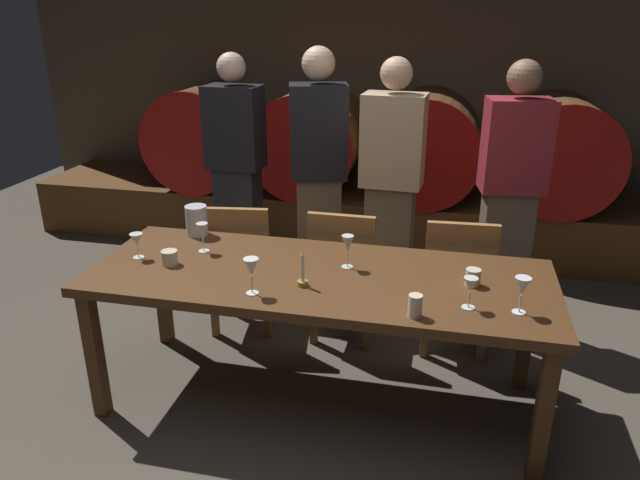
{
  "coord_description": "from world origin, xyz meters",
  "views": [
    {
      "loc": [
        0.68,
        -2.35,
        2.01
      ],
      "look_at": [
        0.07,
        0.37,
        0.9
      ],
      "focal_mm": 33.24,
      "sensor_mm": 36.0,
      "label": 1
    }
  ],
  "objects_px": {
    "chair_center": "(344,269)",
    "pitcher": "(197,220)",
    "wine_barrel_far_left": "(210,134)",
    "chair_right": "(457,279)",
    "dining_table": "(319,286)",
    "wine_glass_right": "(470,286)",
    "wine_barrel_center_left": "(312,139)",
    "chair_left": "(241,261)",
    "wine_glass_center_left": "(251,268)",
    "wine_barrel_far_right": "(556,151)",
    "wine_glass_far_right": "(522,287)",
    "wine_glass_left": "(202,232)",
    "wine_glass_center_right": "(348,245)",
    "cup_center": "(415,306)",
    "guest_center_right": "(391,194)",
    "wine_glass_far_left": "(137,241)",
    "wine_barrel_center_right": "(427,145)",
    "candle_center": "(303,276)",
    "cup_right": "(473,277)",
    "guest_far_left": "(237,175)",
    "cup_left": "(170,258)",
    "guest_far_right": "(509,200)",
    "guest_center_left": "(319,177)"
  },
  "relations": [
    {
      "from": "chair_center",
      "to": "pitcher",
      "type": "relative_size",
      "value": 5.03
    },
    {
      "from": "wine_barrel_far_left",
      "to": "chair_right",
      "type": "relative_size",
      "value": 1.09
    },
    {
      "from": "dining_table",
      "to": "wine_glass_right",
      "type": "bearing_deg",
      "value": -15.79
    },
    {
      "from": "wine_barrel_far_left",
      "to": "wine_barrel_center_left",
      "type": "relative_size",
      "value": 1.0
    },
    {
      "from": "pitcher",
      "to": "dining_table",
      "type": "bearing_deg",
      "value": -24.36
    },
    {
      "from": "chair_left",
      "to": "wine_glass_center_left",
      "type": "height_order",
      "value": "wine_glass_center_left"
    },
    {
      "from": "wine_barrel_far_right",
      "to": "wine_glass_far_right",
      "type": "height_order",
      "value": "wine_barrel_far_right"
    },
    {
      "from": "wine_glass_left",
      "to": "wine_glass_center_right",
      "type": "height_order",
      "value": "wine_glass_center_right"
    },
    {
      "from": "cup_center",
      "to": "guest_center_right",
      "type": "bearing_deg",
      "value": 100.9
    },
    {
      "from": "chair_left",
      "to": "wine_glass_far_left",
      "type": "distance_m",
      "value": 0.81
    },
    {
      "from": "wine_glass_right",
      "to": "wine_glass_center_right",
      "type": "bearing_deg",
      "value": 152.66
    },
    {
      "from": "wine_barrel_center_right",
      "to": "chair_right",
      "type": "height_order",
      "value": "wine_barrel_center_right"
    },
    {
      "from": "guest_center_right",
      "to": "cup_center",
      "type": "bearing_deg",
      "value": 104.72
    },
    {
      "from": "guest_center_right",
      "to": "wine_glass_right",
      "type": "relative_size",
      "value": 11.71
    },
    {
      "from": "dining_table",
      "to": "chair_left",
      "type": "height_order",
      "value": "chair_left"
    },
    {
      "from": "candle_center",
      "to": "wine_barrel_center_right",
      "type": "bearing_deg",
      "value": 80.11
    },
    {
      "from": "wine_barrel_center_right",
      "to": "pitcher",
      "type": "bearing_deg",
      "value": -121.15
    },
    {
      "from": "cup_right",
      "to": "guest_far_left",
      "type": "bearing_deg",
      "value": 143.82
    },
    {
      "from": "chair_center",
      "to": "wine_glass_left",
      "type": "height_order",
      "value": "wine_glass_left"
    },
    {
      "from": "chair_left",
      "to": "cup_left",
      "type": "relative_size",
      "value": 10.52
    },
    {
      "from": "guest_center_right",
      "to": "guest_far_right",
      "type": "relative_size",
      "value": 1.0
    },
    {
      "from": "wine_glass_far_right",
      "to": "candle_center",
      "type": "bearing_deg",
      "value": 177.2
    },
    {
      "from": "chair_right",
      "to": "guest_center_right",
      "type": "xyz_separation_m",
      "value": [
        -0.45,
        0.35,
        0.39
      ]
    },
    {
      "from": "pitcher",
      "to": "wine_glass_right",
      "type": "distance_m",
      "value": 1.64
    },
    {
      "from": "candle_center",
      "to": "wine_glass_center_right",
      "type": "xyz_separation_m",
      "value": [
        0.17,
        0.26,
        0.07
      ]
    },
    {
      "from": "chair_left",
      "to": "wine_glass_far_right",
      "type": "xyz_separation_m",
      "value": [
        1.59,
        -0.82,
        0.39
      ]
    },
    {
      "from": "guest_center_left",
      "to": "wine_glass_far_right",
      "type": "xyz_separation_m",
      "value": [
        1.22,
        -1.39,
        -0.03
      ]
    },
    {
      "from": "chair_center",
      "to": "wine_glass_right",
      "type": "height_order",
      "value": "wine_glass_right"
    },
    {
      "from": "wine_glass_far_right",
      "to": "guest_far_left",
      "type": "bearing_deg",
      "value": 142.01
    },
    {
      "from": "chair_right",
      "to": "guest_center_right",
      "type": "bearing_deg",
      "value": -41.05
    },
    {
      "from": "wine_barrel_far_right",
      "to": "wine_glass_left",
      "type": "bearing_deg",
      "value": -133.3
    },
    {
      "from": "guest_center_left",
      "to": "wine_glass_far_left",
      "type": "relative_size",
      "value": 12.95
    },
    {
      "from": "wine_glass_far_left",
      "to": "wine_glass_center_left",
      "type": "bearing_deg",
      "value": -20.01
    },
    {
      "from": "wine_barrel_far_left",
      "to": "wine_glass_left",
      "type": "height_order",
      "value": "wine_barrel_far_left"
    },
    {
      "from": "guest_center_right",
      "to": "wine_glass_center_left",
      "type": "xyz_separation_m",
      "value": [
        -0.49,
        -1.29,
        0.0
      ]
    },
    {
      "from": "guest_far_right",
      "to": "cup_right",
      "type": "height_order",
      "value": "guest_far_right"
    },
    {
      "from": "wine_barrel_far_right",
      "to": "guest_far_left",
      "type": "height_order",
      "value": "guest_far_left"
    },
    {
      "from": "chair_left",
      "to": "wine_glass_left",
      "type": "bearing_deg",
      "value": 78.51
    },
    {
      "from": "wine_barrel_far_left",
      "to": "wine_barrel_center_right",
      "type": "bearing_deg",
      "value": 0.0
    },
    {
      "from": "chair_right",
      "to": "wine_glass_far_left",
      "type": "distance_m",
      "value": 1.84
    },
    {
      "from": "candle_center",
      "to": "wine_glass_left",
      "type": "distance_m",
      "value": 0.7
    },
    {
      "from": "wine_glass_right",
      "to": "chair_left",
      "type": "bearing_deg",
      "value": 148.98
    },
    {
      "from": "chair_left",
      "to": "wine_glass_far_left",
      "type": "height_order",
      "value": "wine_glass_far_left"
    },
    {
      "from": "wine_glass_center_right",
      "to": "cup_center",
      "type": "bearing_deg",
      "value": -49.6
    },
    {
      "from": "chair_center",
      "to": "wine_barrel_far_right",
      "type": "bearing_deg",
      "value": -128.96
    },
    {
      "from": "dining_table",
      "to": "cup_left",
      "type": "xyz_separation_m",
      "value": [
        -0.77,
        -0.06,
        0.11
      ]
    },
    {
      "from": "chair_right",
      "to": "guest_center_left",
      "type": "bearing_deg",
      "value": -32.03
    },
    {
      "from": "wine_glass_center_left",
      "to": "guest_far_right",
      "type": "bearing_deg",
      "value": 47.26
    },
    {
      "from": "wine_barrel_center_left",
      "to": "wine_glass_center_right",
      "type": "height_order",
      "value": "wine_barrel_center_left"
    },
    {
      "from": "cup_left",
      "to": "cup_center",
      "type": "bearing_deg",
      "value": -12.05
    }
  ]
}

